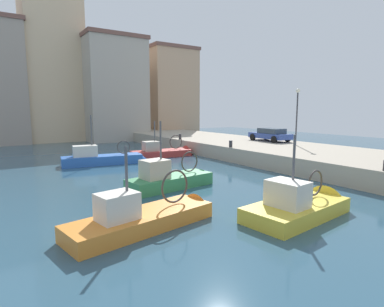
# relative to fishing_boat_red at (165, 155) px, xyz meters

# --- Properties ---
(water_surface) EXTENTS (80.00, 80.00, 0.00)m
(water_surface) POSITION_rel_fishing_boat_red_xyz_m (-4.27, -7.56, -0.11)
(water_surface) COLOR #2D5166
(water_surface) RESTS_ON ground
(quay_wall) EXTENTS (9.00, 56.00, 1.20)m
(quay_wall) POSITION_rel_fishing_boat_red_xyz_m (7.23, -7.56, 0.49)
(quay_wall) COLOR #ADA08C
(quay_wall) RESTS_ON ground
(fishing_boat_red) EXTENTS (6.25, 2.49, 4.10)m
(fishing_boat_red) POSITION_rel_fishing_boat_red_xyz_m (0.00, 0.00, 0.00)
(fishing_boat_red) COLOR #BC3833
(fishing_boat_red) RESTS_ON ground
(fishing_boat_orange) EXTENTS (6.55, 2.72, 3.86)m
(fishing_boat_orange) POSITION_rel_fishing_boat_red_xyz_m (-8.80, -14.95, 0.01)
(fishing_boat_orange) COLOR orange
(fishing_boat_orange) RESTS_ON ground
(fishing_boat_blue) EXTENTS (6.99, 2.65, 4.59)m
(fishing_boat_blue) POSITION_rel_fishing_boat_red_xyz_m (-5.89, -1.02, 0.01)
(fishing_boat_blue) COLOR #2D60B7
(fishing_boat_blue) RESTS_ON ground
(fishing_boat_green) EXTENTS (5.81, 2.20, 4.42)m
(fishing_boat_green) POSITION_rel_fishing_boat_red_xyz_m (-5.12, -10.39, 0.04)
(fishing_boat_green) COLOR #388951
(fishing_boat_green) RESTS_ON ground
(fishing_boat_yellow) EXTENTS (5.69, 2.55, 4.29)m
(fishing_boat_yellow) POSITION_rel_fishing_boat_red_xyz_m (-3.08, -17.29, 0.02)
(fishing_boat_yellow) COLOR gold
(fishing_boat_yellow) RESTS_ON ground
(parked_car_blue) EXTENTS (2.15, 4.37, 1.25)m
(parked_car_blue) POSITION_rel_fishing_boat_red_xyz_m (9.45, -3.99, 1.74)
(parked_car_blue) COLOR #334C9E
(parked_car_blue) RESTS_ON quay_wall
(mooring_bollard_mid) EXTENTS (0.28, 0.28, 0.55)m
(mooring_bollard_mid) POSITION_rel_fishing_boat_red_xyz_m (3.08, -5.56, 1.36)
(mooring_bollard_mid) COLOR #2D2D33
(mooring_bollard_mid) RESTS_ON quay_wall
(mooring_bollard_north) EXTENTS (0.28, 0.28, 0.55)m
(mooring_bollard_north) POSITION_rel_fishing_boat_red_xyz_m (3.08, 2.44, 1.36)
(mooring_bollard_north) COLOR #2D2D33
(mooring_bollard_north) RESTS_ON quay_wall
(quay_streetlamp) EXTENTS (0.36, 0.36, 4.83)m
(quay_streetlamp) POSITION_rel_fishing_boat_red_xyz_m (8.73, -7.56, 4.34)
(quay_streetlamp) COLOR #38383D
(quay_streetlamp) RESTS_ON quay_wall
(waterfront_building_west) EXTENTS (7.66, 7.75, 13.78)m
(waterfront_building_west) POSITION_rel_fishing_boat_red_xyz_m (11.22, 19.59, 6.80)
(waterfront_building_west) COLOR tan
(waterfront_building_west) RESTS_ON ground
(waterfront_building_central) EXTENTS (7.33, 7.78, 22.76)m
(waterfront_building_central) POSITION_rel_fishing_boat_red_xyz_m (-5.45, 21.20, 11.29)
(waterfront_building_central) COLOR beige
(waterfront_building_central) RESTS_ON ground
(waterfront_building_east_mid) EXTENTS (8.12, 9.02, 13.90)m
(waterfront_building_east_mid) POSITION_rel_fishing_boat_red_xyz_m (1.35, 18.09, 6.86)
(waterfront_building_east_mid) COLOR #B2A899
(waterfront_building_east_mid) RESTS_ON ground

